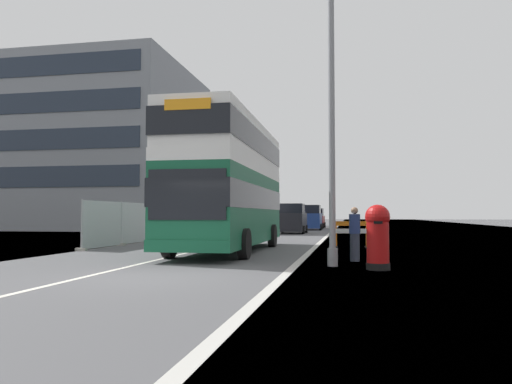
# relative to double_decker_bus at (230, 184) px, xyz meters

# --- Properties ---
(ground) EXTENTS (140.00, 280.00, 0.10)m
(ground) POSITION_rel_double_decker_bus_xyz_m (0.63, -7.86, -2.71)
(ground) COLOR #4C4C4F
(double_decker_bus) EXTENTS (2.91, 10.65, 5.00)m
(double_decker_bus) POSITION_rel_double_decker_bus_xyz_m (0.00, 0.00, 0.00)
(double_decker_bus) COLOR #145638
(double_decker_bus) RESTS_ON ground
(lamppost_foreground) EXTENTS (0.29, 0.70, 8.53)m
(lamppost_foreground) POSITION_rel_double_decker_bus_xyz_m (4.17, -4.84, 1.37)
(lamppost_foreground) COLOR gray
(lamppost_foreground) RESTS_ON ground
(red_pillar_postbox) EXTENTS (0.65, 0.65, 1.71)m
(red_pillar_postbox) POSITION_rel_double_decker_bus_xyz_m (5.37, -5.48, -1.73)
(red_pillar_postbox) COLOR black
(red_pillar_postbox) RESTS_ON ground
(roadworks_barrier) EXTENTS (1.47, 0.56, 1.15)m
(roadworks_barrier) POSITION_rel_double_decker_bus_xyz_m (4.71, 2.89, -1.95)
(roadworks_barrier) COLOR orange
(roadworks_barrier) RESTS_ON ground
(construction_site_fence) EXTENTS (0.44, 20.60, 2.07)m
(construction_site_fence) POSITION_rel_double_decker_bus_xyz_m (-5.78, 9.22, -1.67)
(construction_site_fence) COLOR #A8AAAD
(construction_site_fence) RESTS_ON ground
(car_oncoming_near) EXTENTS (2.09, 4.06, 2.27)m
(car_oncoming_near) POSITION_rel_double_decker_bus_xyz_m (0.32, 18.67, -1.59)
(car_oncoming_near) COLOR black
(car_oncoming_near) RESTS_ON ground
(car_receding_mid) EXTENTS (2.06, 3.86, 2.33)m
(car_receding_mid) POSITION_rel_double_decker_bus_xyz_m (1.04, 27.50, -1.58)
(car_receding_mid) COLOR navy
(car_receding_mid) RESTS_ON ground
(car_receding_far) EXTENTS (1.92, 4.53, 2.08)m
(car_receding_far) POSITION_rel_double_decker_bus_xyz_m (1.05, 33.81, -1.69)
(car_receding_far) COLOR maroon
(car_receding_far) RESTS_ON ground
(car_far_side) EXTENTS (1.98, 3.88, 2.35)m
(car_far_side) POSITION_rel_double_decker_bus_xyz_m (0.27, 41.63, -1.57)
(car_far_side) COLOR silver
(car_far_side) RESTS_ON ground
(bare_tree_far_verge_near) EXTENTS (2.05, 2.68, 5.07)m
(bare_tree_far_verge_near) POSITION_rel_double_decker_bus_xyz_m (-10.20, 28.96, -0.07)
(bare_tree_far_verge_near) COLOR #4C3D2D
(bare_tree_far_verge_near) RESTS_ON ground
(bare_tree_far_verge_mid) EXTENTS (2.64, 3.29, 5.29)m
(bare_tree_far_verge_mid) POSITION_rel_double_decker_bus_xyz_m (-11.45, 32.19, -0.08)
(bare_tree_far_verge_mid) COLOR #4C3D2D
(bare_tree_far_verge_mid) RESTS_ON ground
(pedestrian_at_kerb) EXTENTS (0.34, 0.34, 1.68)m
(pedestrian_at_kerb) POSITION_rel_double_decker_bus_xyz_m (4.80, -3.20, -1.82)
(pedestrian_at_kerb) COLOR #2D3342
(pedestrian_at_kerb) RESTS_ON ground
(backdrop_office_block) EXTENTS (29.48, 17.50, 16.08)m
(backdrop_office_block) POSITION_rel_double_decker_bus_xyz_m (-26.15, 27.52, 5.38)
(backdrop_office_block) COLOR gray
(backdrop_office_block) RESTS_ON ground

